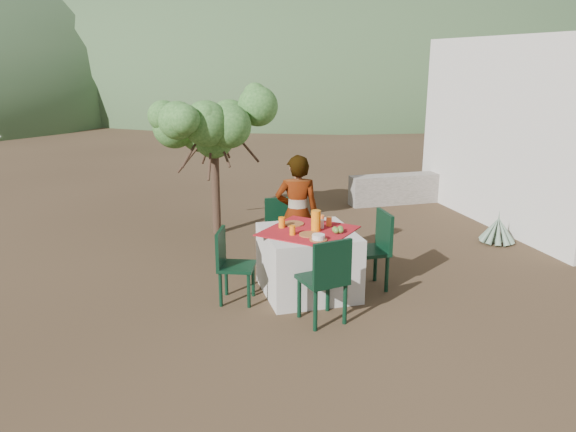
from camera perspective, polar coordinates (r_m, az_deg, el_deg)
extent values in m
plane|color=#332417|center=(6.77, -1.29, -7.45)|extent=(160.00, 160.00, 0.00)
cube|color=beige|center=(6.57, 2.06, -4.69)|extent=(1.02, 1.02, 0.75)
cube|color=maroon|center=(6.44, 2.09, -1.52)|extent=(1.30, 1.30, 0.01)
cylinder|color=black|center=(7.34, -1.68, -3.77)|extent=(0.04, 0.04, 0.43)
cylinder|color=black|center=(7.39, 0.81, -3.62)|extent=(0.04, 0.04, 0.43)
cylinder|color=black|center=(7.65, -2.03, -2.96)|extent=(0.04, 0.04, 0.43)
cylinder|color=black|center=(7.69, 0.37, -2.83)|extent=(0.04, 0.04, 0.43)
cube|color=black|center=(7.45, -0.64, -1.73)|extent=(0.44, 0.44, 0.04)
cube|color=black|center=(7.56, -0.86, 0.33)|extent=(0.40, 0.07, 0.42)
cylinder|color=black|center=(6.16, 4.06, -7.61)|extent=(0.05, 0.05, 0.46)
cylinder|color=black|center=(6.00, 1.15, -8.22)|extent=(0.05, 0.05, 0.46)
cylinder|color=black|center=(5.88, 5.81, -8.80)|extent=(0.05, 0.05, 0.46)
cylinder|color=black|center=(5.72, 2.80, -9.49)|extent=(0.05, 0.05, 0.46)
cube|color=black|center=(5.85, 3.49, -6.44)|extent=(0.51, 0.51, 0.04)
cube|color=black|center=(5.60, 4.54, -4.77)|extent=(0.43, 0.13, 0.45)
cylinder|color=black|center=(6.24, -4.01, -7.50)|extent=(0.04, 0.04, 0.42)
cylinder|color=black|center=(6.53, -3.56, -6.41)|extent=(0.04, 0.04, 0.42)
cylinder|color=black|center=(6.30, -6.86, -7.36)|extent=(0.04, 0.04, 0.42)
cylinder|color=black|center=(6.58, -6.29, -6.29)|extent=(0.04, 0.04, 0.42)
cube|color=black|center=(6.33, -5.23, -5.14)|extent=(0.50, 0.50, 0.04)
cube|color=black|center=(6.29, -6.86, -3.18)|extent=(0.17, 0.38, 0.41)
cylinder|color=black|center=(6.90, 6.18, -5.03)|extent=(0.05, 0.05, 0.46)
cylinder|color=black|center=(6.60, 7.22, -6.07)|extent=(0.05, 0.05, 0.46)
cylinder|color=black|center=(7.02, 8.86, -4.75)|extent=(0.05, 0.05, 0.46)
cylinder|color=black|center=(6.72, 10.01, -5.75)|extent=(0.05, 0.05, 0.46)
cube|color=black|center=(6.73, 8.14, -3.56)|extent=(0.44, 0.44, 0.04)
cube|color=black|center=(6.72, 9.77, -1.43)|extent=(0.05, 0.43, 0.45)
imported|color=#8C6651|center=(7.14, 0.93, 0.24)|extent=(0.62, 0.48, 1.52)
cylinder|color=#462E23|center=(8.75, -7.36, 2.97)|extent=(0.13, 0.13, 1.50)
sphere|color=#26561F|center=(8.61, -7.53, 7.84)|extent=(0.64, 0.64, 0.64)
sphere|color=#26561F|center=(8.69, -3.68, 9.08)|extent=(0.60, 0.60, 0.60)
sphere|color=#26561F|center=(8.65, -11.21, 8.43)|extent=(0.56, 0.56, 0.56)
sphere|color=#26561F|center=(9.18, -7.43, 9.68)|extent=(0.58, 0.58, 0.58)
sphere|color=#26561F|center=(8.09, -6.64, 7.74)|extent=(0.51, 0.51, 0.51)
sphere|color=slate|center=(8.97, 20.42, -2.34)|extent=(0.17, 0.17, 0.17)
cone|color=slate|center=(8.90, 20.56, -0.96)|extent=(0.09, 0.09, 0.50)
cone|color=slate|center=(9.01, 20.89, -1.18)|extent=(0.30, 0.19, 0.43)
cone|color=slate|center=(9.03, 20.46, -1.11)|extent=(0.21, 0.28, 0.44)
cone|color=slate|center=(9.00, 20.06, -1.12)|extent=(0.12, 0.31, 0.42)
cone|color=slate|center=(8.94, 19.82, -1.21)|extent=(0.24, 0.26, 0.44)
cone|color=slate|center=(8.87, 19.86, -1.33)|extent=(0.31, 0.14, 0.43)
cone|color=slate|center=(8.82, 20.15, -1.46)|extent=(0.30, 0.19, 0.43)
cone|color=slate|center=(8.81, 20.59, -1.53)|extent=(0.21, 0.28, 0.44)
cone|color=slate|center=(8.84, 21.00, -1.52)|extent=(0.12, 0.31, 0.42)
cone|color=slate|center=(8.90, 21.23, -1.43)|extent=(0.24, 0.26, 0.44)
cone|color=slate|center=(8.96, 21.18, -1.30)|extent=(0.31, 0.14, 0.43)
cube|color=silver|center=(10.63, 26.99, 7.78)|extent=(3.20, 4.20, 3.00)
cube|color=gray|center=(10.99, 12.80, 2.81)|extent=(2.60, 0.35, 0.55)
ellipsoid|color=#324A2A|center=(44.23, 2.65, 12.33)|extent=(48.00, 48.00, 20.00)
ellipsoid|color=slate|center=(58.16, -18.09, 12.43)|extent=(60.00, 60.00, 24.00)
ellipsoid|color=slate|center=(59.87, 14.70, 12.76)|extent=(36.00, 36.00, 14.00)
cylinder|color=brown|center=(6.67, 0.54, -0.79)|extent=(0.26, 0.26, 0.01)
cylinder|color=brown|center=(6.27, 2.17, -1.89)|extent=(0.23, 0.23, 0.01)
cylinder|color=orange|center=(6.53, -0.63, -0.66)|extent=(0.08, 0.08, 0.12)
cylinder|color=orange|center=(6.26, 0.46, -1.45)|extent=(0.07, 0.07, 0.11)
cylinder|color=orange|center=(6.39, 2.85, -0.48)|extent=(0.11, 0.11, 0.24)
cylinder|color=brown|center=(6.10, 3.10, -2.41)|extent=(0.20, 0.20, 0.01)
cylinder|color=silver|center=(6.09, 3.11, -2.13)|extent=(0.14, 0.14, 0.05)
cylinder|color=orange|center=(6.62, 4.19, -0.56)|extent=(0.07, 0.07, 0.11)
cylinder|color=orange|center=(6.74, 3.45, -0.29)|extent=(0.06, 0.06, 0.09)
cube|color=silver|center=(6.52, 3.32, -0.81)|extent=(0.09, 0.07, 0.10)
sphere|color=#537B2C|center=(6.38, 4.79, -1.37)|extent=(0.07, 0.07, 0.07)
sphere|color=#537B2C|center=(6.41, 5.34, -1.30)|extent=(0.07, 0.07, 0.07)
sphere|color=#537B2C|center=(6.35, 5.36, -1.46)|extent=(0.07, 0.07, 0.07)
sphere|color=#537B2C|center=(6.33, 4.94, -1.50)|extent=(0.07, 0.07, 0.07)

